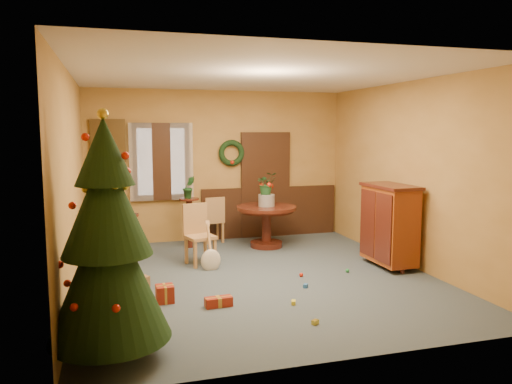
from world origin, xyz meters
name	(u,v)px	position (x,y,z in m)	size (l,w,h in m)	color
room_envelope	(229,183)	(0.21, 2.70, 1.12)	(5.50, 5.50, 5.50)	#36474F
dining_table	(266,218)	(0.70, 1.81, 0.53)	(1.10, 1.10, 0.76)	#33170B
urn	(266,200)	(0.70, 1.81, 0.87)	(0.30, 0.30, 0.22)	slate
centerpiece_plant	(266,183)	(0.70, 1.81, 1.18)	(0.37, 0.32, 0.41)	#1E4C23
chair_near	(198,232)	(-0.70, 1.02, 0.52)	(0.52, 0.52, 0.97)	olive
chair_far	(213,218)	(-0.17, 2.43, 0.48)	(0.43, 0.43, 0.89)	olive
guitar	(211,247)	(-0.58, 0.59, 0.36)	(0.31, 0.15, 0.73)	beige
plant_stand	(189,217)	(-0.67, 2.15, 0.57)	(0.35, 0.35, 0.91)	#33170B
stand_plant	(189,187)	(-0.67, 2.15, 1.12)	(0.22, 0.18, 0.40)	#19471E
christmas_tree	(107,244)	(-2.06, -2.11, 1.11)	(1.13, 1.13, 2.34)	#382111
writing_desk	(109,227)	(-2.08, 1.46, 0.59)	(0.96, 0.64, 0.78)	#33170B
sideboard	(389,223)	(2.15, 0.01, 0.70)	(0.56, 1.03, 1.30)	#501709
gift_a	(102,334)	(-2.15, -1.68, 0.08)	(0.36, 0.34, 0.16)	brown
gift_b	(165,294)	(-1.41, -0.68, 0.11)	(0.22, 0.22, 0.22)	maroon
gift_c	(138,282)	(-1.71, 0.00, 0.08)	(0.34, 0.32, 0.15)	brown
gift_d	(219,302)	(-0.80, -1.02, 0.06)	(0.34, 0.16, 0.12)	maroon
toy_a	(306,286)	(0.50, -0.63, 0.03)	(0.08, 0.05, 0.05)	#255BA0
toy_b	(347,271)	(1.37, -0.13, 0.03)	(0.06, 0.06, 0.06)	#23823F
toy_c	(294,302)	(0.10, -1.21, 0.03)	(0.08, 0.05, 0.05)	yellow
toy_d	(301,275)	(0.62, -0.14, 0.03)	(0.06, 0.06, 0.06)	red
toy_e	(315,322)	(0.11, -1.87, 0.03)	(0.08, 0.05, 0.05)	gold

